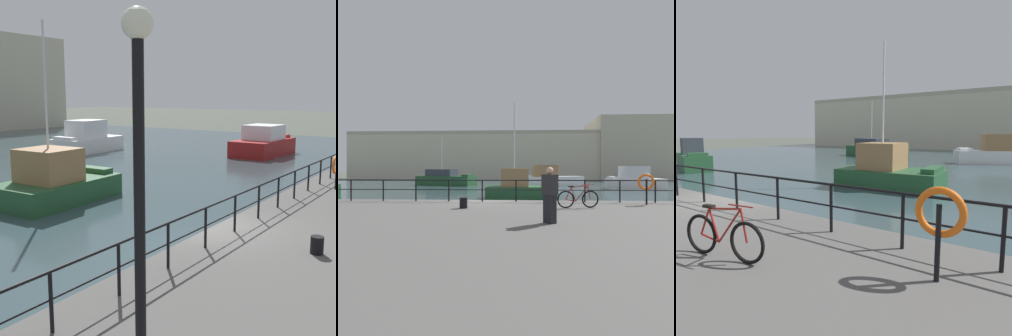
# 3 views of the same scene
# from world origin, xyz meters

# --- Properties ---
(ground_plane) EXTENTS (240.00, 240.00, 0.00)m
(ground_plane) POSITION_xyz_m (0.00, 0.00, 0.00)
(ground_plane) COLOR #4C5147
(water_basin) EXTENTS (80.00, 60.00, 0.01)m
(water_basin) POSITION_xyz_m (0.00, 30.20, 0.01)
(water_basin) COLOR #33474C
(water_basin) RESTS_ON ground_plane
(quay_promenade) EXTENTS (56.00, 13.00, 0.84)m
(quay_promenade) POSITION_xyz_m (0.00, -6.50, 0.42)
(quay_promenade) COLOR #565451
(quay_promenade) RESTS_ON ground_plane
(harbor_building) EXTENTS (68.66, 16.35, 12.79)m
(harbor_building) POSITION_xyz_m (7.10, 52.83, 5.12)
(harbor_building) COLOR beige
(harbor_building) RESTS_ON ground_plane
(moored_white_yacht) EXTENTS (9.51, 6.41, 2.83)m
(moored_white_yacht) POSITION_xyz_m (5.50, 26.08, 0.97)
(moored_white_yacht) COLOR white
(moored_white_yacht) RESTS_ON water_basin
(moored_cabin_cruiser) EXTENTS (5.62, 3.26, 7.75)m
(moored_cabin_cruiser) POSITION_xyz_m (1.55, 8.86, 0.89)
(moored_cabin_cruiser) COLOR #23512D
(moored_cabin_cruiser) RESTS_ON water_basin
(moored_green_narrowboat) EXTENTS (8.76, 5.35, 6.76)m
(moored_green_narrowboat) POSITION_xyz_m (-8.90, 26.51, 0.91)
(moored_green_narrowboat) COLOR #23512D
(moored_green_narrowboat) RESTS_ON water_basin
(moored_red_daysailer) EXTENTS (6.25, 3.19, 2.65)m
(moored_red_daysailer) POSITION_xyz_m (14.75, 20.36, 1.01)
(moored_red_daysailer) COLOR white
(moored_red_daysailer) RESTS_ON water_basin
(quay_railing) EXTENTS (23.27, 0.07, 1.08)m
(quay_railing) POSITION_xyz_m (1.53, -0.75, 1.58)
(quay_railing) COLOR black
(quay_railing) RESTS_ON quay_promenade
(parked_bicycle) EXTENTS (1.75, 0.36, 0.98)m
(parked_bicycle) POSITION_xyz_m (4.13, -2.89, 1.23)
(parked_bicycle) COLOR black
(parked_bicycle) RESTS_ON quay_promenade
(mooring_bollard) EXTENTS (0.32, 0.32, 0.44)m
(mooring_bollard) POSITION_xyz_m (-0.58, -3.22, 1.06)
(mooring_bollard) COLOR black
(mooring_bollard) RESTS_ON quay_promenade
(life_ring_stand) EXTENTS (0.75, 0.16, 1.40)m
(life_ring_stand) POSITION_xyz_m (7.41, -1.56, 1.81)
(life_ring_stand) COLOR black
(life_ring_stand) RESTS_ON quay_promenade
(standing_person) EXTENTS (0.50, 0.52, 1.69)m
(standing_person) POSITION_xyz_m (2.66, -6.40, 1.70)
(standing_person) COLOR black
(standing_person) RESTS_ON quay_promenade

